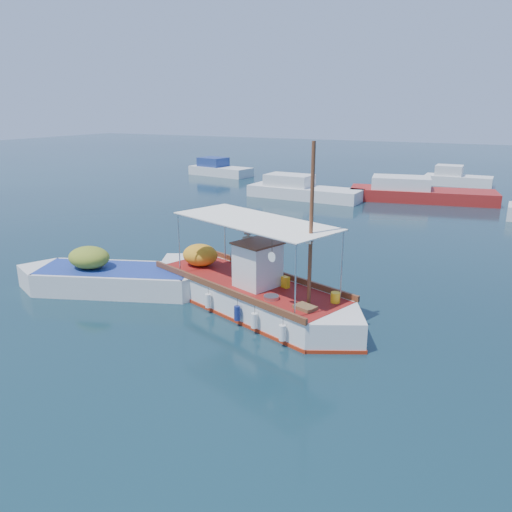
% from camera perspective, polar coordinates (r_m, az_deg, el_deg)
% --- Properties ---
extents(ground, '(160.00, 160.00, 0.00)m').
position_cam_1_polar(ground, '(16.33, 1.61, -5.47)').
color(ground, black).
rests_on(ground, ground).
extents(fishing_caique, '(8.51, 4.52, 5.50)m').
position_cam_1_polar(fishing_caique, '(16.01, -1.06, -4.07)').
color(fishing_caique, white).
rests_on(fishing_caique, ground).
extents(dinghy, '(6.81, 3.73, 1.77)m').
position_cam_1_polar(dinghy, '(18.06, -15.90, -2.66)').
color(dinghy, white).
rests_on(dinghy, ground).
extents(bg_boat_nw, '(8.00, 2.71, 1.80)m').
position_cam_1_polar(bg_boat_nw, '(35.17, 5.19, 7.39)').
color(bg_boat_nw, silver).
rests_on(bg_boat_nw, ground).
extents(bg_boat_n, '(9.81, 4.47, 1.80)m').
position_cam_1_polar(bg_boat_n, '(35.74, 17.95, 6.80)').
color(bg_boat_n, maroon).
rests_on(bg_boat_n, ground).
extents(bg_boat_far_w, '(6.26, 3.22, 1.80)m').
position_cam_1_polar(bg_boat_far_w, '(47.02, -4.24, 9.77)').
color(bg_boat_far_w, silver).
rests_on(bg_boat_far_w, ground).
extents(bg_boat_far_n, '(5.10, 2.01, 1.80)m').
position_cam_1_polar(bg_boat_far_n, '(43.87, 21.90, 8.12)').
color(bg_boat_far_n, silver).
rests_on(bg_boat_far_n, ground).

